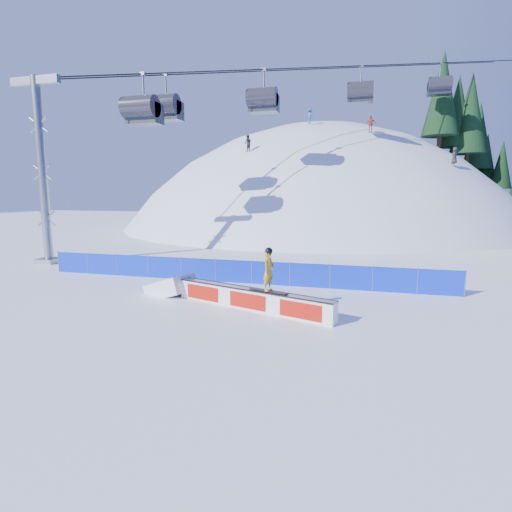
# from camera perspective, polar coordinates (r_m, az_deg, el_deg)

# --- Properties ---
(ground) EXTENTS (160.00, 160.00, 0.00)m
(ground) POSITION_cam_1_polar(r_m,az_deg,el_deg) (16.95, -8.17, -6.99)
(ground) COLOR white
(ground) RESTS_ON ground
(snow_hill) EXTENTS (64.00, 64.00, 64.00)m
(snow_hill) POSITION_cam_1_polar(r_m,az_deg,el_deg) (61.58, 8.51, -12.78)
(snow_hill) COLOR white
(snow_hill) RESTS_ON ground
(safety_fence) EXTENTS (22.05, 0.05, 1.30)m
(safety_fence) POSITION_cam_1_polar(r_m,az_deg,el_deg) (20.89, -3.25, -2.20)
(safety_fence) COLOR #0927D7
(safety_fence) RESTS_ON ground
(chairlift) EXTENTS (40.80, 41.70, 22.00)m
(chairlift) POSITION_cam_1_polar(r_m,az_deg,el_deg) (44.17, 13.78, 24.77)
(chairlift) COLOR gray
(chairlift) RESTS_ON ground
(rail_box) EXTENTS (7.03, 2.78, 0.87)m
(rail_box) POSITION_cam_1_polar(r_m,az_deg,el_deg) (16.08, -0.76, -6.19)
(rail_box) COLOR white
(rail_box) RESTS_ON ground
(snow_ramp) EXTENTS (2.57, 2.04, 1.40)m
(snow_ramp) POSITION_cam_1_polar(r_m,az_deg,el_deg) (19.06, -12.06, -5.32)
(snow_ramp) COLOR white
(snow_ramp) RESTS_ON ground
(snowboarder) EXTENTS (1.66, 0.80, 1.72)m
(snowboarder) POSITION_cam_1_polar(r_m,az_deg,el_deg) (15.34, 1.81, -2.00)
(snowboarder) COLOR black
(snowboarder) RESTS_ON rail_box
(distant_skiers) EXTENTS (21.13, 7.98, 6.71)m
(distant_skiers) POSITION_cam_1_polar(r_m,az_deg,el_deg) (45.34, 11.30, 16.96)
(distant_skiers) COLOR black
(distant_skiers) RESTS_ON ground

